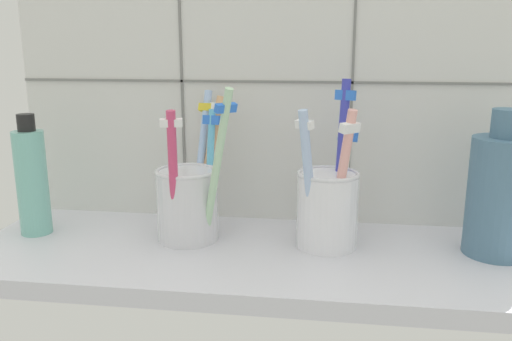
{
  "coord_description": "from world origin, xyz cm",
  "views": [
    {
      "loc": [
        7.73,
        -54.19,
        24.43
      ],
      "look_at": [
        0.0,
        2.43,
        10.59
      ],
      "focal_mm": 36.63,
      "sensor_mm": 36.0,
      "label": 1
    }
  ],
  "objects_px": {
    "toothbrush_cup_right": "(328,202)",
    "soap_bottle": "(32,180)",
    "toothbrush_cup_left": "(189,197)",
    "ceramic_vase": "(500,193)"
  },
  "relations": [
    {
      "from": "toothbrush_cup_left",
      "to": "soap_bottle",
      "type": "bearing_deg",
      "value": -178.14
    },
    {
      "from": "toothbrush_cup_left",
      "to": "toothbrush_cup_right",
      "type": "relative_size",
      "value": 0.97
    },
    {
      "from": "toothbrush_cup_right",
      "to": "toothbrush_cup_left",
      "type": "bearing_deg",
      "value": 179.73
    },
    {
      "from": "toothbrush_cup_right",
      "to": "soap_bottle",
      "type": "bearing_deg",
      "value": -179.11
    },
    {
      "from": "ceramic_vase",
      "to": "soap_bottle",
      "type": "xyz_separation_m",
      "value": [
        -0.53,
        -0.01,
        -0.0
      ]
    },
    {
      "from": "toothbrush_cup_right",
      "to": "ceramic_vase",
      "type": "distance_m",
      "value": 0.18
    },
    {
      "from": "toothbrush_cup_left",
      "to": "ceramic_vase",
      "type": "bearing_deg",
      "value": 0.03
    },
    {
      "from": "toothbrush_cup_left",
      "to": "toothbrush_cup_right",
      "type": "distance_m",
      "value": 0.16
    },
    {
      "from": "toothbrush_cup_left",
      "to": "ceramic_vase",
      "type": "xyz_separation_m",
      "value": [
        0.34,
        0.0,
        0.02
      ]
    },
    {
      "from": "toothbrush_cup_left",
      "to": "ceramic_vase",
      "type": "height_order",
      "value": "toothbrush_cup_left"
    }
  ]
}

